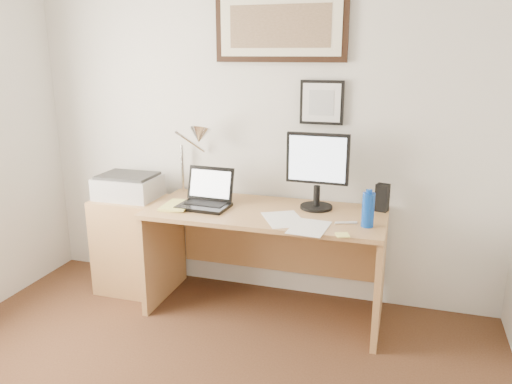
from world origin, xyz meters
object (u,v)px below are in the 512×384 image
at_px(side_cabinet, 133,244).
at_px(book, 165,205).
at_px(laptop, 206,198).
at_px(lcd_monitor, 317,167).
at_px(printer, 128,186).
at_px(desk, 269,239).
at_px(water_bottle, 368,210).

distance_m(side_cabinet, book, 0.56).
bearing_deg(laptop, book, -162.70).
height_order(lcd_monitor, printer, lcd_monitor).
bearing_deg(laptop, desk, 13.78).
bearing_deg(lcd_monitor, book, -166.38).
xyz_separation_m(desk, printer, (-1.09, -0.01, 0.30)).
bearing_deg(lcd_monitor, printer, -177.17).
height_order(laptop, printer, laptop).
bearing_deg(printer, lcd_monitor, 2.83).
bearing_deg(side_cabinet, water_bottle, -5.73).
bearing_deg(book, water_bottle, -0.91).
xyz_separation_m(book, lcd_monitor, (1.02, 0.25, 0.28)).
distance_m(book, desk, 0.76).
relative_size(side_cabinet, water_bottle, 3.40).
xyz_separation_m(desk, laptop, (-0.42, -0.10, 0.29)).
relative_size(side_cabinet, printer, 1.66).
relative_size(book, desk, 0.16).
distance_m(water_bottle, laptop, 1.11).
bearing_deg(book, lcd_monitor, 13.62).
bearing_deg(desk, printer, -179.34).
bearing_deg(printer, side_cabinet, -54.49).
xyz_separation_m(water_bottle, desk, (-0.69, 0.21, -0.34)).
relative_size(water_bottle, book, 0.84).
relative_size(side_cabinet, desk, 0.46).
xyz_separation_m(water_bottle, book, (-1.38, 0.02, -0.10)).
relative_size(water_bottle, lcd_monitor, 0.41).
bearing_deg(printer, desk, 0.66).
height_order(laptop, lcd_monitor, lcd_monitor).
bearing_deg(water_bottle, desk, 162.85).
bearing_deg(side_cabinet, lcd_monitor, 3.80).
height_order(side_cabinet, desk, desk).
bearing_deg(lcd_monitor, side_cabinet, -176.20).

